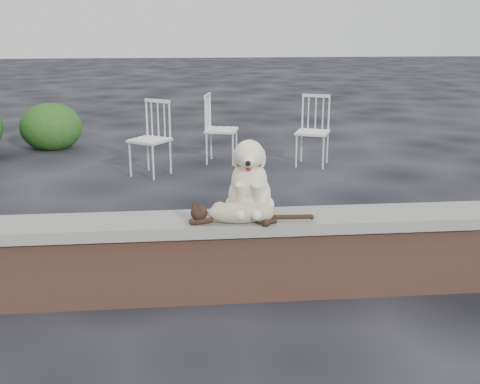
{
  "coord_description": "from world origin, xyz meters",
  "views": [
    {
      "loc": [
        0.2,
        -3.73,
        1.85
      ],
      "look_at": [
        0.59,
        0.2,
        0.7
      ],
      "focal_mm": 43.15,
      "sensor_mm": 36.0,
      "label": 1
    }
  ],
  "objects_px": {
    "chair_e": "(222,129)",
    "chair_d": "(313,131)",
    "cat": "(240,211)",
    "chair_b": "(150,139)",
    "dog": "(250,176)"
  },
  "relations": [
    {
      "from": "chair_e",
      "to": "chair_d",
      "type": "height_order",
      "value": "same"
    },
    {
      "from": "chair_e",
      "to": "chair_d",
      "type": "relative_size",
      "value": 1.0
    },
    {
      "from": "cat",
      "to": "chair_b",
      "type": "distance_m",
      "value": 3.67
    },
    {
      "from": "dog",
      "to": "cat",
      "type": "bearing_deg",
      "value": -109.2
    },
    {
      "from": "dog",
      "to": "chair_b",
      "type": "relative_size",
      "value": 0.6
    },
    {
      "from": "dog",
      "to": "chair_b",
      "type": "height_order",
      "value": "dog"
    },
    {
      "from": "cat",
      "to": "chair_d",
      "type": "distance_m",
      "value": 4.15
    },
    {
      "from": "chair_e",
      "to": "chair_d",
      "type": "bearing_deg",
      "value": -91.14
    },
    {
      "from": "cat",
      "to": "chair_e",
      "type": "distance_m",
      "value": 4.21
    },
    {
      "from": "dog",
      "to": "chair_e",
      "type": "bearing_deg",
      "value": 97.81
    },
    {
      "from": "chair_b",
      "to": "chair_d",
      "type": "height_order",
      "value": "same"
    },
    {
      "from": "dog",
      "to": "cat",
      "type": "distance_m",
      "value": 0.26
    },
    {
      "from": "chair_d",
      "to": "dog",
      "type": "bearing_deg",
      "value": -86.54
    },
    {
      "from": "cat",
      "to": "chair_d",
      "type": "relative_size",
      "value": 1.03
    },
    {
      "from": "chair_d",
      "to": "chair_e",
      "type": "bearing_deg",
      "value": -171.5
    }
  ]
}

